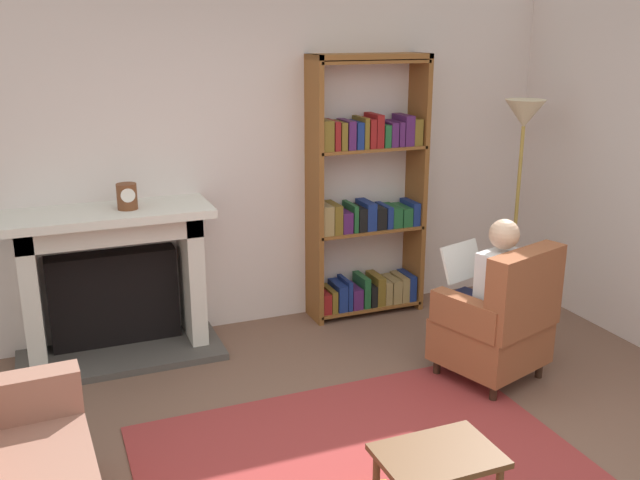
# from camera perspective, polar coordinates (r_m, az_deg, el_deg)

# --- Properties ---
(back_wall) EXTENTS (5.60, 0.10, 2.70)m
(back_wall) POSITION_cam_1_polar(r_m,az_deg,el_deg) (5.58, -6.18, 6.57)
(back_wall) COLOR silver
(back_wall) RESTS_ON ground
(side_wall_right) EXTENTS (0.10, 5.20, 2.70)m
(side_wall_right) POSITION_cam_1_polar(r_m,az_deg,el_deg) (5.83, 23.89, 5.67)
(side_wall_right) COLOR silver
(side_wall_right) RESTS_ON ground
(area_rug) EXTENTS (2.40, 1.80, 0.01)m
(area_rug) POSITION_cam_1_polar(r_m,az_deg,el_deg) (4.10, 3.57, -17.77)
(area_rug) COLOR maroon
(area_rug) RESTS_ON ground
(fireplace) EXTENTS (1.45, 0.64, 1.11)m
(fireplace) POSITION_cam_1_polar(r_m,az_deg,el_deg) (5.34, -16.31, -2.94)
(fireplace) COLOR #4C4742
(fireplace) RESTS_ON ground
(mantel_clock) EXTENTS (0.14, 0.14, 0.18)m
(mantel_clock) POSITION_cam_1_polar(r_m,az_deg,el_deg) (5.09, -15.31, 3.41)
(mantel_clock) COLOR brown
(mantel_clock) RESTS_ON fireplace
(bookshelf) EXTENTS (0.96, 0.32, 2.14)m
(bookshelf) POSITION_cam_1_polar(r_m,az_deg,el_deg) (5.78, 3.79, 3.53)
(bookshelf) COLOR brown
(bookshelf) RESTS_ON ground
(armchair_reading) EXTENTS (0.80, 0.79, 0.97)m
(armchair_reading) POSITION_cam_1_polar(r_m,az_deg,el_deg) (4.94, 14.28, -6.46)
(armchair_reading) COLOR #331E14
(armchair_reading) RESTS_ON ground
(seated_reader) EXTENTS (0.47, 0.59, 1.14)m
(seated_reader) POSITION_cam_1_polar(r_m,az_deg,el_deg) (4.93, 13.35, -3.97)
(seated_reader) COLOR white
(seated_reader) RESTS_ON ground
(side_table) EXTENTS (0.56, 0.39, 0.45)m
(side_table) POSITION_cam_1_polar(r_m,az_deg,el_deg) (3.48, 9.47, -17.55)
(side_table) COLOR brown
(side_table) RESTS_ON ground
(floor_lamp) EXTENTS (0.32, 0.32, 1.79)m
(floor_lamp) POSITION_cam_1_polar(r_m,az_deg,el_deg) (5.90, 16.05, 8.23)
(floor_lamp) COLOR #B7933F
(floor_lamp) RESTS_ON ground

